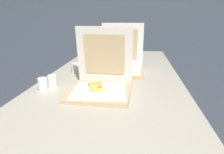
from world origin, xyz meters
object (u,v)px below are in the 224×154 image
Objects in this scene: pizza_box_front at (101,83)px; cup_white_mid at (75,68)px; cup_white_near_left at (43,84)px; cup_white_near_center at (52,81)px; cup_white_far at (87,62)px; pizza_box_middle at (121,65)px; table at (112,84)px.

pizza_box_front is 5.07× the size of cup_white_mid.
cup_white_near_center is (0.03, 0.06, 0.00)m from cup_white_near_left.
cup_white_mid is (-0.27, 0.37, -0.02)m from pizza_box_front.
cup_white_near_center is (-0.32, 0.05, -0.02)m from pizza_box_front.
pizza_box_middle is at bearing -25.51° from cup_white_far.
cup_white_far and cup_white_mid have the same top height.
table is at bearing -18.78° from cup_white_mid.
cup_white_near_center is (-0.39, -0.40, -0.02)m from pizza_box_middle.
cup_white_far reaches higher than table.
cup_white_mid is (-0.30, 0.10, 0.08)m from table.
cup_white_mid is 1.00× the size of cup_white_near_left.
pizza_box_middle reaches higher than cup_white_far.
cup_white_mid is 1.00× the size of cup_white_near_center.
pizza_box_front is 0.45m from pizza_box_middle.
pizza_box_middle is 0.36m from cup_white_mid.
cup_white_mid is 0.39m from cup_white_near_left.
cup_white_far is 1.00× the size of cup_white_near_center.
cup_white_far is (-0.31, 0.15, -0.02)m from pizza_box_middle.
table is at bearing -51.17° from cup_white_far.
table is 6.19× the size of pizza_box_middle.
table is 0.28m from pizza_box_front.
table is 0.42m from cup_white_near_center.
table is 31.54× the size of cup_white_near_center.
cup_white_near_center is at bearing -98.90° from cup_white_far.
cup_white_far is at bearing 153.59° from pizza_box_middle.
cup_white_near_left is (-0.08, -0.38, 0.00)m from cup_white_mid.
cup_white_near_left is (-0.43, -0.46, -0.02)m from pizza_box_middle.
cup_white_near_center is (-0.09, -0.55, 0.00)m from cup_white_far.
pizza_box_front reaches higher than cup_white_near_left.
cup_white_far is 1.00× the size of cup_white_mid.
cup_white_near_center is (-0.05, -0.32, 0.00)m from cup_white_mid.
cup_white_far is 0.23m from cup_white_mid.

